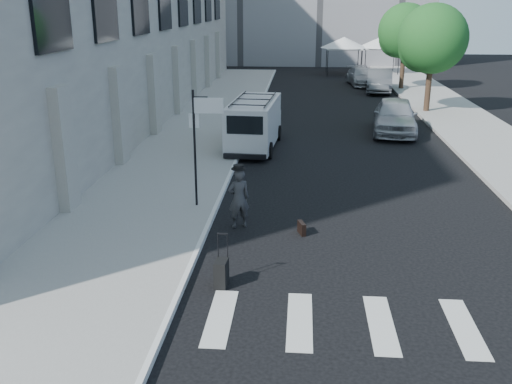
% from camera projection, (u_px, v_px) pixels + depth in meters
% --- Properties ---
extents(ground, '(120.00, 120.00, 0.00)m').
position_uv_depth(ground, '(277.00, 256.00, 14.24)').
color(ground, black).
rests_on(ground, ground).
extents(sidewalk_left, '(4.50, 48.00, 0.15)m').
position_uv_depth(sidewalk_left, '(210.00, 123.00, 29.67)').
color(sidewalk_left, gray).
rests_on(sidewalk_left, ground).
extents(sidewalk_right, '(4.00, 56.00, 0.15)m').
position_uv_depth(sidewalk_right, '(451.00, 112.00, 32.43)').
color(sidewalk_right, gray).
rests_on(sidewalk_right, ground).
extents(building_left, '(10.00, 44.00, 12.00)m').
position_uv_depth(building_left, '(78.00, 3.00, 30.24)').
color(building_left, gray).
rests_on(building_left, ground).
extents(sign_pole, '(1.03, 0.07, 3.50)m').
position_uv_depth(sign_pole, '(202.00, 124.00, 16.61)').
color(sign_pole, black).
rests_on(sign_pole, sidewalk_left).
extents(tree_near, '(3.80, 3.83, 6.03)m').
position_uv_depth(tree_near, '(430.00, 41.00, 31.45)').
color(tree_near, black).
rests_on(tree_near, ground).
extents(tree_far, '(3.80, 3.83, 6.03)m').
position_uv_depth(tree_far, '(403.00, 33.00, 39.96)').
color(tree_far, black).
rests_on(tree_far, ground).
extents(tent_left, '(4.00, 4.00, 3.20)m').
position_uv_depth(tent_left, '(344.00, 43.00, 49.00)').
color(tent_left, black).
rests_on(tent_left, ground).
extents(tent_right, '(4.00, 4.00, 3.20)m').
position_uv_depth(tent_right, '(381.00, 43.00, 49.22)').
color(tent_right, black).
rests_on(tent_right, ground).
extents(businessman, '(0.73, 0.62, 1.70)m').
position_uv_depth(businessman, '(239.00, 199.00, 15.83)').
color(businessman, '#333336').
rests_on(businessman, ground).
extents(briefcase, '(0.25, 0.46, 0.34)m').
position_uv_depth(briefcase, '(302.00, 228.00, 15.56)').
color(briefcase, black).
rests_on(briefcase, ground).
extents(suitcase, '(0.30, 0.45, 1.20)m').
position_uv_depth(suitcase, '(221.00, 273.00, 12.65)').
color(suitcase, black).
rests_on(suitcase, ground).
extents(cargo_van, '(2.20, 5.55, 2.08)m').
position_uv_depth(cargo_van, '(255.00, 123.00, 24.58)').
color(cargo_van, silver).
rests_on(cargo_van, ground).
extents(parked_car_a, '(2.57, 5.15, 1.69)m').
position_uv_depth(parked_car_a, '(395.00, 116.00, 27.35)').
color(parked_car_a, '#A4A6AB').
rests_on(parked_car_a, ground).
extents(parked_car_b, '(2.27, 4.97, 1.58)m').
position_uv_depth(parked_car_b, '(380.00, 81.00, 39.98)').
color(parked_car_b, '#505256').
rests_on(parked_car_b, ground).
extents(parked_car_c, '(2.35, 4.74, 1.33)m').
position_uv_depth(parked_car_c, '(362.00, 77.00, 43.26)').
color(parked_car_c, '#929499').
rests_on(parked_car_c, ground).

